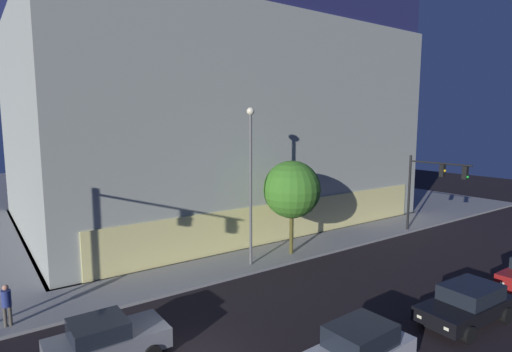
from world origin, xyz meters
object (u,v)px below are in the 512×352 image
object	(u,v)px
traffic_light_far_corner	(432,180)
sidewalk_tree	(292,190)
car_grey	(106,340)
pedestrian_waiting	(7,302)
street_lamp_sidewalk	(251,169)
car_black	(467,304)
modern_building	(207,111)

from	to	relation	value
traffic_light_far_corner	sidewalk_tree	bearing A→B (deg)	167.11
car_grey	traffic_light_far_corner	bearing A→B (deg)	5.95
sidewalk_tree	car_grey	xyz separation A→B (m)	(-12.88, -5.09, -3.46)
pedestrian_waiting	car_grey	world-z (taller)	pedestrian_waiting
sidewalk_tree	car_grey	bearing A→B (deg)	-158.43
street_lamp_sidewalk	car_black	size ratio (longest dim) A/B	1.94
modern_building	car_grey	distance (m)	25.57
sidewalk_tree	car_black	size ratio (longest dim) A/B	1.26
modern_building	street_lamp_sidewalk	bearing A→B (deg)	-109.50
pedestrian_waiting	car_grey	xyz separation A→B (m)	(2.63, -4.65, -0.39)
modern_building	street_lamp_sidewalk	distance (m)	15.46
street_lamp_sidewalk	pedestrian_waiting	size ratio (longest dim) A/B	5.15
traffic_light_far_corner	car_black	world-z (taller)	traffic_light_far_corner
modern_building	car_grey	size ratio (longest dim) A/B	7.58
car_grey	car_black	world-z (taller)	car_grey
car_black	modern_building	bearing A→B (deg)	86.79
modern_building	sidewalk_tree	xyz separation A→B (m)	(-1.77, -13.99, -5.20)
modern_building	car_grey	xyz separation A→B (m)	(-14.65, -19.08, -8.65)
traffic_light_far_corner	pedestrian_waiting	size ratio (longest dim) A/B	3.27
traffic_light_far_corner	street_lamp_sidewalk	xyz separation A→B (m)	(-14.50, 2.41, 1.51)
street_lamp_sidewalk	pedestrian_waiting	world-z (taller)	street_lamp_sidewalk
pedestrian_waiting	car_black	xyz separation A→B (m)	(15.89, -10.56, -0.37)
sidewalk_tree	street_lamp_sidewalk	bearing A→B (deg)	-177.08
modern_building	car_black	bearing A→B (deg)	-93.21
modern_building	traffic_light_far_corner	size ratio (longest dim) A/B	5.35
traffic_light_far_corner	car_grey	size ratio (longest dim) A/B	1.42
car_grey	car_black	distance (m)	14.51
modern_building	street_lamp_sidewalk	size ratio (longest dim) A/B	3.40
traffic_light_far_corner	pedestrian_waiting	distance (m)	27.03
pedestrian_waiting	car_grey	bearing A→B (deg)	-60.49
modern_building	car_grey	bearing A→B (deg)	-127.52
traffic_light_far_corner	street_lamp_sidewalk	size ratio (longest dim) A/B	0.64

